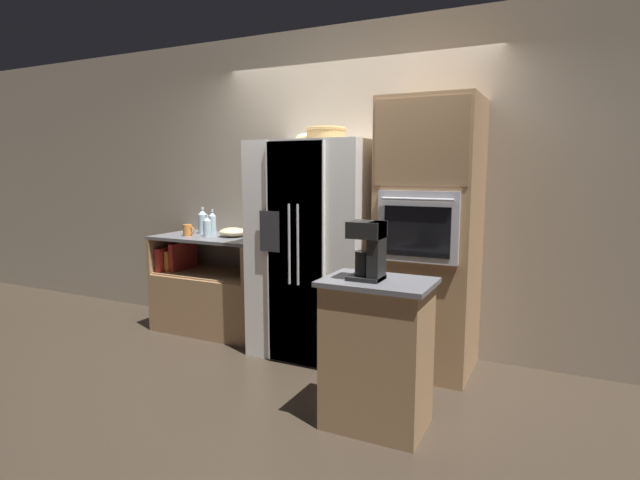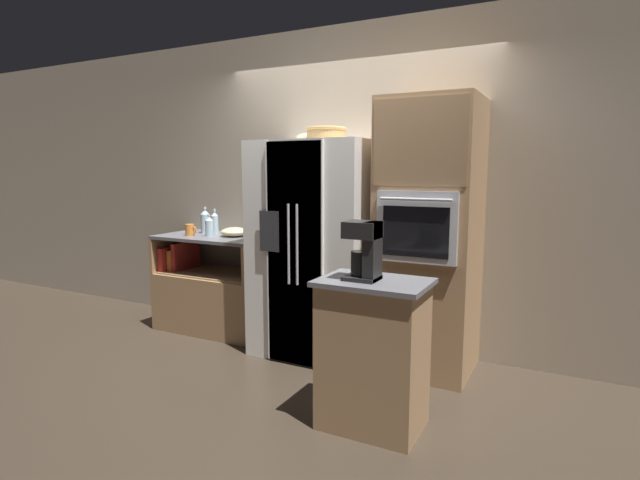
% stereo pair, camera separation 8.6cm
% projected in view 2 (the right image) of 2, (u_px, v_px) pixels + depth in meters
% --- Properties ---
extents(ground_plane, '(20.00, 20.00, 0.00)m').
position_uv_depth(ground_plane, '(328.00, 356.00, 4.21)').
color(ground_plane, '#382D23').
extents(wall_back, '(12.00, 0.06, 2.80)m').
position_uv_depth(wall_back, '(353.00, 187.00, 4.45)').
color(wall_back, tan).
rests_on(wall_back, ground_plane).
extents(counter_left, '(1.13, 0.63, 0.93)m').
position_uv_depth(counter_left, '(216.00, 295.00, 4.89)').
color(counter_left, '#A87F56').
rests_on(counter_left, ground_plane).
extents(refrigerator, '(0.99, 0.82, 1.79)m').
position_uv_depth(refrigerator, '(318.00, 249.00, 4.21)').
color(refrigerator, white).
rests_on(refrigerator, ground_plane).
extents(wall_oven, '(0.71, 0.74, 2.08)m').
position_uv_depth(wall_oven, '(429.00, 237.00, 3.81)').
color(wall_oven, '#A87F56').
rests_on(wall_oven, ground_plane).
extents(island_counter, '(0.65, 0.46, 0.91)m').
position_uv_depth(island_counter, '(373.00, 354.00, 3.00)').
color(island_counter, '#A87F56').
rests_on(island_counter, ground_plane).
extents(wicker_basket, '(0.33, 0.33, 0.10)m').
position_uv_depth(wicker_basket, '(326.00, 133.00, 4.00)').
color(wicker_basket, tan).
rests_on(wicker_basket, refrigerator).
extents(fruit_bowl, '(0.22, 0.22, 0.07)m').
position_uv_depth(fruit_bowl, '(310.00, 137.00, 4.22)').
color(fruit_bowl, beige).
rests_on(fruit_bowl, refrigerator).
extents(bottle_tall, '(0.07, 0.07, 0.25)m').
position_uv_depth(bottle_tall, '(215.00, 223.00, 4.93)').
color(bottle_tall, silver).
rests_on(bottle_tall, counter_left).
extents(bottle_short, '(0.08, 0.08, 0.21)m').
position_uv_depth(bottle_short, '(209.00, 226.00, 4.75)').
color(bottle_short, silver).
rests_on(bottle_short, counter_left).
extents(bottle_wide, '(0.09, 0.09, 0.26)m').
position_uv_depth(bottle_wide, '(205.00, 221.00, 4.98)').
color(bottle_wide, silver).
rests_on(bottle_wide, counter_left).
extents(mug, '(0.13, 0.09, 0.11)m').
position_uv_depth(mug, '(190.00, 230.00, 4.81)').
color(mug, orange).
rests_on(mug, counter_left).
extents(mixing_bowl, '(0.26, 0.26, 0.09)m').
position_uv_depth(mixing_bowl, '(234.00, 232.00, 4.75)').
color(mixing_bowl, beige).
rests_on(mixing_bowl, counter_left).
extents(coffee_maker, '(0.20, 0.18, 0.35)m').
position_uv_depth(coffee_maker, '(366.00, 248.00, 2.90)').
color(coffee_maker, black).
rests_on(coffee_maker, island_counter).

